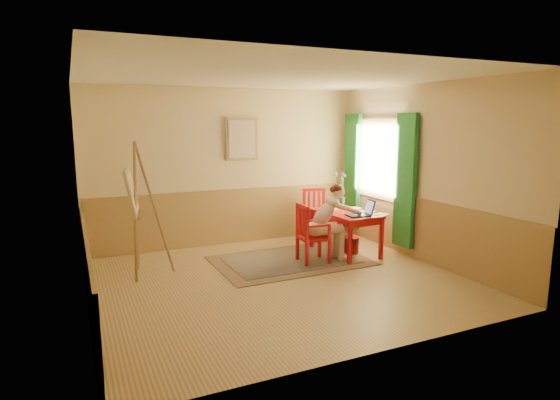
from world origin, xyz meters
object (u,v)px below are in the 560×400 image
table (346,217)px  chair_left (311,234)px  easel (134,197)px  figure (328,219)px  laptop (362,213)px  chair_back (316,215)px

table → chair_left: 0.83m
easel → table: bearing=-5.3°
chair_left → figure: bearing=-4.8°
chair_left → laptop: bearing=-10.2°
figure → easel: easel is taller
table → figure: 0.55m
easel → chair_left: bearing=-11.8°
table → chair_back: 0.93m
chair_back → laptop: bearing=-84.9°
laptop → table: bearing=99.3°
chair_back → laptop: size_ratio=2.19×
chair_back → figure: figure is taller
chair_back → laptop: chair_back is taller
chair_back → chair_left: bearing=-122.6°
table → chair_back: (-0.05, 0.92, -0.14)m
figure → easel: 2.95m
table → chair_left: chair_left is taller
table → laptop: 0.41m
figure → laptop: (0.54, -0.13, 0.09)m
table → laptop: bearing=-80.7°
chair_back → easel: 3.41m
chair_left → figure: 0.37m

